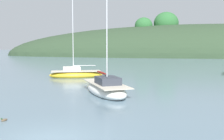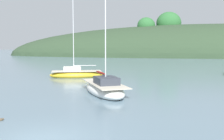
# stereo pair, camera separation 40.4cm
# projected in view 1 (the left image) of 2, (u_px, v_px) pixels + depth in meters

# --- Properties ---
(far_shoreline_hill) EXTENTS (150.00, 36.00, 26.89)m
(far_shoreline_hill) POSITION_uv_depth(u_px,v_px,m) (210.00, 56.00, 96.75)
(far_shoreline_hill) COLOR #2D422B
(far_shoreline_hill) RESTS_ON ground
(sailboat_white_near) EXTENTS (5.51, 7.70, 8.64)m
(sailboat_white_near) POSITION_uv_depth(u_px,v_px,m) (106.00, 88.00, 22.99)
(sailboat_white_near) COLOR white
(sailboat_white_near) RESTS_ON ground
(sailboat_yellow_far) EXTENTS (6.98, 4.13, 9.84)m
(sailboat_yellow_far) POSITION_uv_depth(u_px,v_px,m) (76.00, 74.00, 34.65)
(sailboat_yellow_far) COLOR gold
(sailboat_yellow_far) RESTS_ON ground
(duck_straggler) EXTENTS (0.31, 0.41, 0.24)m
(duck_straggler) POSITION_uv_depth(u_px,v_px,m) (4.00, 120.00, 14.80)
(duck_straggler) COLOR brown
(duck_straggler) RESTS_ON ground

